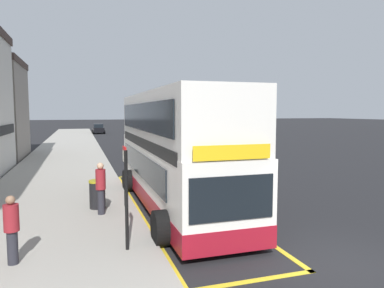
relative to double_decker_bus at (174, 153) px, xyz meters
name	(u,v)px	position (x,y,z in m)	size (l,w,h in m)	color
ground_plane	(136,145)	(2.46, 25.59, -2.07)	(260.00, 260.00, 0.00)	black
pavement_near	(69,146)	(-4.54, 25.59, -2.00)	(6.00, 76.00, 0.14)	#A39E93
double_decker_bus	(174,153)	(0.00, 0.00, 0.00)	(3.25, 11.10, 4.40)	white
bus_bay_markings	(174,204)	(0.04, 0.11, -2.06)	(3.17, 13.54, 0.01)	yellow
bus_stop_sign	(126,189)	(-2.38, -4.22, -0.36)	(0.09, 0.51, 2.65)	black
parked_car_black_distant	(98,129)	(-0.46, 48.25, -1.27)	(2.09, 4.20, 1.62)	black
parked_car_black_ahead	(167,134)	(7.06, 30.30, -1.27)	(2.09, 4.20, 1.62)	black
pedestrian_waiting_near_sign	(12,227)	(-5.03, -4.37, -1.04)	(0.34, 0.34, 1.63)	#26262D
pedestrian_further_back	(101,186)	(-2.83, -0.84, -0.93)	(0.34, 0.34, 1.81)	#26262D
litter_bin	(97,194)	(-2.91, 0.01, -1.40)	(0.60, 0.60, 1.04)	black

